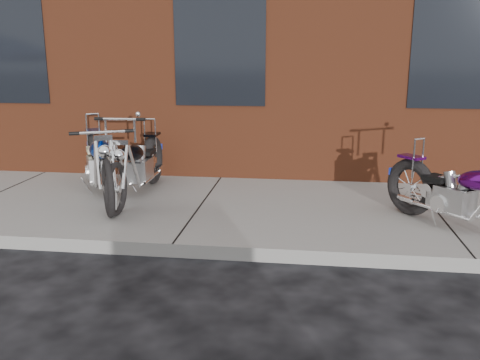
# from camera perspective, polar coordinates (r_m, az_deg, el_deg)

# --- Properties ---
(ground) EXTENTS (120.00, 120.00, 0.00)m
(ground) POSITION_cam_1_polar(r_m,az_deg,el_deg) (5.41, -7.55, -8.64)
(ground) COLOR black
(ground) RESTS_ON ground
(sidewalk) EXTENTS (22.00, 3.00, 0.15)m
(sidewalk) POSITION_cam_1_polar(r_m,az_deg,el_deg) (6.76, -4.29, -3.28)
(sidewalk) COLOR gray
(sidewalk) RESTS_ON ground
(chopper_purple) EXTENTS (1.43, 1.79, 1.23)m
(chopper_purple) POSITION_cam_1_polar(r_m,az_deg,el_deg) (6.08, 23.60, -1.74)
(chopper_purple) COLOR black
(chopper_purple) RESTS_ON sidewalk
(chopper_blue) EXTENTS (1.28, 2.24, 1.08)m
(chopper_blue) POSITION_cam_1_polar(r_m,az_deg,el_deg) (7.16, -15.43, 1.55)
(chopper_blue) COLOR black
(chopper_blue) RESTS_ON sidewalk
(chopper_third) EXTENTS (0.56, 2.30, 1.17)m
(chopper_third) POSITION_cam_1_polar(r_m,az_deg,el_deg) (7.11, -11.40, 1.43)
(chopper_third) COLOR black
(chopper_third) RESTS_ON sidewalk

